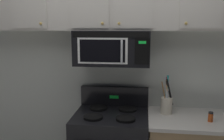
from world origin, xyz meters
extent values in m
cube|color=silver|center=(0.00, 0.79, 1.35)|extent=(5.20, 0.10, 2.70)
cube|color=black|center=(0.00, 0.70, 1.01)|extent=(0.76, 0.07, 0.22)
cube|color=#19D83F|center=(0.00, 0.67, 1.01)|extent=(0.10, 0.00, 0.04)
cylinder|color=black|center=(-0.16, 0.28, 0.91)|extent=(0.19, 0.19, 0.02)
cylinder|color=black|center=(0.16, 0.28, 0.91)|extent=(0.19, 0.19, 0.02)
cylinder|color=black|center=(-0.16, 0.56, 0.91)|extent=(0.19, 0.19, 0.02)
cylinder|color=black|center=(0.16, 0.56, 0.91)|extent=(0.19, 0.19, 0.02)
cube|color=black|center=(0.00, 0.54, 1.57)|extent=(0.76, 0.39, 0.35)
cube|color=black|center=(0.00, 0.35, 1.72)|extent=(0.73, 0.01, 0.06)
cube|color=white|center=(-0.07, 0.35, 1.56)|extent=(0.49, 0.01, 0.25)
cube|color=black|center=(-0.08, 0.34, 1.56)|extent=(0.44, 0.01, 0.22)
cube|color=black|center=(0.30, 0.35, 1.56)|extent=(0.14, 0.01, 0.25)
cube|color=#19D83F|center=(0.30, 0.34, 1.65)|extent=(0.07, 0.00, 0.03)
cylinder|color=#B7BABF|center=(0.11, 0.32, 1.56)|extent=(0.02, 0.02, 0.23)
cube|color=#BCB7AD|center=(0.00, 0.57, 2.02)|extent=(2.50, 0.33, 0.55)
cube|color=#BCB7AD|center=(-0.83, 0.40, 2.02)|extent=(0.38, 0.01, 0.51)
sphere|color=tan|center=(-0.70, 0.39, 1.82)|extent=(0.03, 0.03, 0.03)
cube|color=#BCB7AD|center=(-0.21, 0.40, 2.02)|extent=(0.38, 0.01, 0.51)
sphere|color=tan|center=(-0.08, 0.39, 1.82)|extent=(0.03, 0.03, 0.03)
cube|color=#BCB7AD|center=(0.21, 0.40, 2.02)|extent=(0.38, 0.01, 0.51)
sphere|color=tan|center=(0.08, 0.39, 1.82)|extent=(0.03, 0.03, 0.03)
cube|color=#BCB7AD|center=(0.83, 0.40, 2.02)|extent=(0.38, 0.01, 0.51)
sphere|color=tan|center=(0.70, 0.39, 1.82)|extent=(0.03, 0.03, 0.03)
cube|color=beige|center=(0.84, 0.43, 0.88)|extent=(0.93, 0.65, 0.03)
cylinder|color=beige|center=(0.57, 0.52, 0.98)|extent=(0.12, 0.12, 0.17)
cylinder|color=#BCBCC1|center=(0.56, 0.52, 1.14)|extent=(0.06, 0.08, 0.30)
cylinder|color=black|center=(0.59, 0.53, 1.13)|extent=(0.09, 0.02, 0.27)
cylinder|color=#A87A47|center=(0.57, 0.52, 1.12)|extent=(0.04, 0.04, 0.26)
cylinder|color=olive|center=(0.54, 0.51, 1.11)|extent=(0.06, 0.04, 0.25)
cylinder|color=black|center=(0.57, 0.53, 1.12)|extent=(0.03, 0.05, 0.26)
cylinder|color=red|center=(0.56, 0.53, 1.14)|extent=(0.03, 0.06, 0.29)
cylinder|color=silver|center=(0.57, 0.52, 1.12)|extent=(0.06, 0.08, 0.27)
cylinder|color=teal|center=(0.56, 0.52, 1.15)|extent=(0.03, 0.05, 0.31)
cylinder|color=#C64C19|center=(0.96, 0.34, 0.94)|extent=(0.05, 0.05, 0.08)
cylinder|color=black|center=(0.96, 0.34, 0.99)|extent=(0.04, 0.04, 0.02)
camera|label=1|loc=(0.33, -2.00, 1.80)|focal=39.83mm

